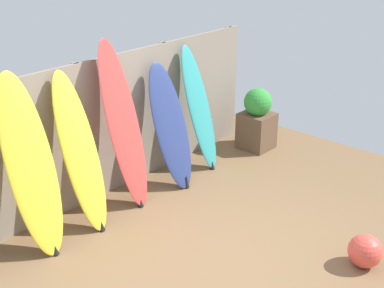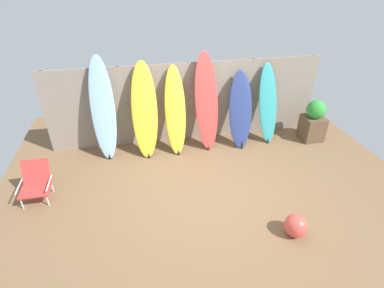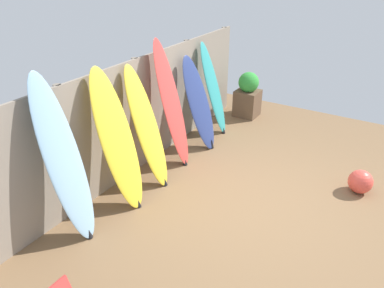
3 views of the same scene
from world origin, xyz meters
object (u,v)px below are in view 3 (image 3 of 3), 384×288
at_px(surfboard_navy_4, 199,104).
at_px(planter_box, 248,95).
at_px(surfboard_yellow_2, 147,128).
at_px(surfboard_teal_5, 213,89).
at_px(beach_ball, 360,182).
at_px(surfboard_red_3, 172,105).
at_px(surfboard_skyblue_0, 64,162).
at_px(surfboard_yellow_1, 118,141).

xyz_separation_m(surfboard_navy_4, planter_box, (1.73, -0.18, -0.34)).
xyz_separation_m(surfboard_yellow_2, surfboard_navy_4, (1.44, -0.04, -0.10)).
height_order(surfboard_yellow_2, surfboard_teal_5, surfboard_yellow_2).
relative_size(surfboard_yellow_2, planter_box, 1.89).
relative_size(surfboard_teal_5, beach_ball, 4.92).
distance_m(surfboard_yellow_2, planter_box, 3.20).
height_order(surfboard_red_3, planter_box, surfboard_red_3).
bearing_deg(surfboard_navy_4, surfboard_yellow_2, 178.56).
height_order(surfboard_yellow_2, beach_ball, surfboard_yellow_2).
bearing_deg(beach_ball, surfboard_yellow_2, 115.89).
bearing_deg(surfboard_red_3, surfboard_skyblue_0, 178.56).
relative_size(planter_box, beach_ball, 2.72).
bearing_deg(surfboard_teal_5, surfboard_yellow_1, -178.90).
bearing_deg(surfboard_yellow_1, surfboard_skyblue_0, 174.56).
relative_size(surfboard_yellow_1, surfboard_red_3, 0.94).
relative_size(surfboard_yellow_1, surfboard_navy_4, 1.19).
xyz_separation_m(surfboard_navy_4, beach_ball, (-0.05, -2.81, -0.63)).
bearing_deg(planter_box, surfboard_teal_5, 166.01).
bearing_deg(beach_ball, surfboard_teal_5, 75.98).
distance_m(surfboard_navy_4, planter_box, 1.77).
height_order(surfboard_red_3, beach_ball, surfboard_red_3).
relative_size(surfboard_skyblue_0, surfboard_teal_5, 1.20).
xyz_separation_m(surfboard_yellow_2, planter_box, (3.16, -0.22, -0.44)).
distance_m(surfboard_yellow_1, surfboard_red_3, 1.32).
relative_size(surfboard_skyblue_0, surfboard_navy_4, 1.28).
distance_m(surfboard_yellow_2, surfboard_navy_4, 1.44).
xyz_separation_m(surfboard_skyblue_0, surfboard_navy_4, (2.90, -0.11, -0.23)).
bearing_deg(surfboard_yellow_2, beach_ball, -64.11).
distance_m(surfboard_navy_4, surfboard_teal_5, 0.68).
bearing_deg(beach_ball, surfboard_navy_4, 88.90).
distance_m(surfboard_skyblue_0, surfboard_yellow_1, 0.83).
height_order(surfboard_skyblue_0, beach_ball, surfboard_skyblue_0).
height_order(surfboard_yellow_1, surfboard_navy_4, surfboard_yellow_1).
relative_size(surfboard_navy_4, surfboard_teal_5, 0.94).
bearing_deg(surfboard_red_3, planter_box, -5.40).
relative_size(surfboard_skyblue_0, surfboard_red_3, 1.01).
relative_size(surfboard_yellow_2, beach_ball, 5.14).
relative_size(surfboard_yellow_1, planter_box, 2.02).
height_order(surfboard_yellow_1, surfboard_teal_5, surfboard_yellow_1).
xyz_separation_m(surfboard_red_3, surfboard_teal_5, (1.43, 0.03, -0.16)).
relative_size(surfboard_yellow_1, surfboard_yellow_2, 1.07).
bearing_deg(planter_box, surfboard_yellow_1, 176.83).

